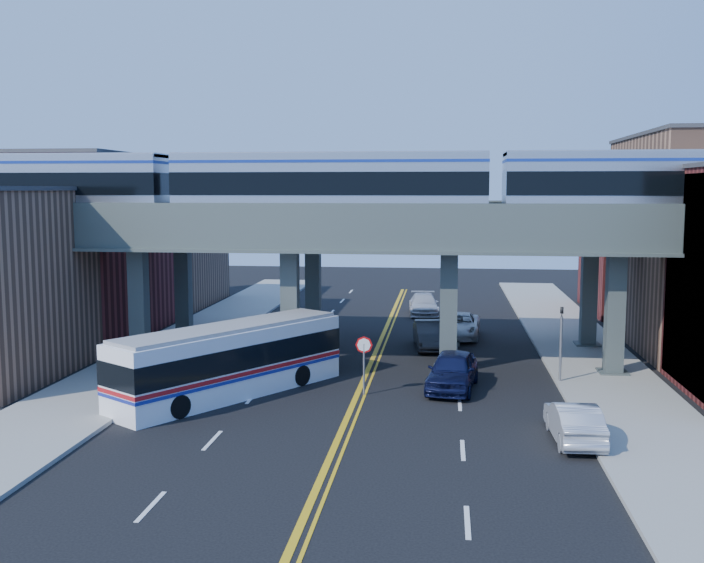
{
  "coord_description": "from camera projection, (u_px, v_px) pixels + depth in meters",
  "views": [
    {
      "loc": [
        3.79,
        -30.72,
        9.05
      ],
      "look_at": [
        -0.64,
        6.39,
        4.65
      ],
      "focal_mm": 40.0,
      "sensor_mm": 36.0,
      "label": 1
    }
  ],
  "objects": [
    {
      "name": "ground",
      "position": [
        349.0,
        414.0,
        31.8
      ],
      "size": [
        120.0,
        120.0,
        0.0
      ],
      "primitive_type": "plane",
      "color": "black",
      "rests_on": "ground"
    },
    {
      "name": "sidewalk_west",
      "position": [
        164.0,
        354.0,
        43.01
      ],
      "size": [
        5.0,
        70.0,
        0.16
      ],
      "primitive_type": "cube",
      "color": "gray",
      "rests_on": "ground"
    },
    {
      "name": "sidewalk_east",
      "position": [
        594.0,
        365.0,
        40.3
      ],
      "size": [
        5.0,
        70.0,
        0.16
      ],
      "primitive_type": "cube",
      "color": "gray",
      "rests_on": "ground"
    },
    {
      "name": "building_west_b",
      "position": [
        88.0,
        246.0,
        49.12
      ],
      "size": [
        8.0,
        14.0,
        11.0
      ],
      "primitive_type": "cube",
      "color": "maroon",
      "rests_on": "ground"
    },
    {
      "name": "building_west_c",
      "position": [
        162.0,
        253.0,
        62.11
      ],
      "size": [
        8.0,
        10.0,
        8.0
      ],
      "primitive_type": "cube",
      "color": "#865D45",
      "rests_on": "ground"
    },
    {
      "name": "building_east_b",
      "position": [
        704.0,
        243.0,
        44.7
      ],
      "size": [
        8.0,
        14.0,
        12.0
      ],
      "primitive_type": "cube",
      "color": "#865D45",
      "rests_on": "ground"
    },
    {
      "name": "building_east_c",
      "position": [
        646.0,
        252.0,
        57.7
      ],
      "size": [
        8.0,
        10.0,
        9.0
      ],
      "primitive_type": "cube",
      "color": "maroon",
      "rests_on": "ground"
    },
    {
      "name": "mural_panel",
      "position": [
        698.0,
        291.0,
        33.48
      ],
      "size": [
        0.1,
        9.5,
        9.5
      ],
      "primitive_type": "cube",
      "color": "teal",
      "rests_on": "ground"
    },
    {
      "name": "elevated_viaduct_near",
      "position": [
        369.0,
        242.0,
        38.94
      ],
      "size": [
        52.0,
        3.6,
        7.4
      ],
      "color": "#47524F",
      "rests_on": "ground"
    },
    {
      "name": "elevated_viaduct_far",
      "position": [
        380.0,
        234.0,
        45.84
      ],
      "size": [
        52.0,
        3.6,
        7.4
      ],
      "color": "#47524F",
      "rests_on": "ground"
    },
    {
      "name": "transit_train",
      "position": [
        330.0,
        184.0,
        38.83
      ],
      "size": [
        47.94,
        3.01,
        3.5
      ],
      "color": "black",
      "rests_on": "elevated_viaduct_near"
    },
    {
      "name": "stop_sign",
      "position": [
        364.0,
        356.0,
        34.52
      ],
      "size": [
        0.76,
        0.09,
        2.63
      ],
      "color": "slate",
      "rests_on": "ground"
    },
    {
      "name": "traffic_signal",
      "position": [
        561.0,
        336.0,
        36.37
      ],
      "size": [
        0.15,
        0.18,
        4.1
      ],
      "color": "slate",
      "rests_on": "ground"
    },
    {
      "name": "transit_bus",
      "position": [
        231.0,
        361.0,
        34.49
      ],
      "size": [
        8.57,
        11.04,
        2.98
      ],
      "rotation": [
        0.0,
        0.0,
        0.98
      ],
      "color": "white",
      "rests_on": "ground"
    },
    {
      "name": "car_lane_a",
      "position": [
        452.0,
        371.0,
        35.59
      ],
      "size": [
        2.7,
        5.3,
        1.73
      ],
      "primitive_type": "imported",
      "rotation": [
        0.0,
        0.0,
        -0.13
      ],
      "color": "#0F1438",
      "rests_on": "ground"
    },
    {
      "name": "car_lane_b",
      "position": [
        430.0,
        335.0,
        44.8
      ],
      "size": [
        2.19,
        4.86,
        1.55
      ],
      "primitive_type": "imported",
      "rotation": [
        0.0,
        0.0,
        0.12
      ],
      "color": "#2D2D2F",
      "rests_on": "ground"
    },
    {
      "name": "car_lane_c",
      "position": [
        459.0,
        325.0,
        48.16
      ],
      "size": [
        2.79,
        5.43,
        1.47
      ],
      "primitive_type": "imported",
      "rotation": [
        0.0,
        0.0,
        -0.07
      ],
      "color": "silver",
      "rests_on": "ground"
    },
    {
      "name": "car_lane_d",
      "position": [
        424.0,
        304.0,
        56.93
      ],
      "size": [
        2.4,
        5.23,
        1.48
      ],
      "primitive_type": "imported",
      "rotation": [
        0.0,
        0.0,
        0.06
      ],
      "color": "silver",
      "rests_on": "ground"
    },
    {
      "name": "car_parked_curb",
      "position": [
        574.0,
        422.0,
        28.25
      ],
      "size": [
        1.69,
        4.42,
        1.44
      ],
      "primitive_type": "imported",
      "rotation": [
        0.0,
        0.0,
        3.18
      ],
      "color": "#B5B6BA",
      "rests_on": "ground"
    }
  ]
}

